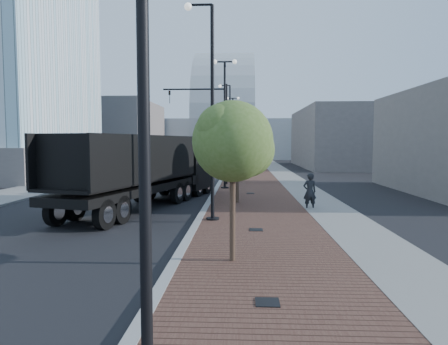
{
  "coord_description": "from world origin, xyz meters",
  "views": [
    {
      "loc": [
        1.87,
        -7.22,
        3.44
      ],
      "look_at": [
        1.0,
        12.0,
        2.0
      ],
      "focal_mm": 32.59,
      "sensor_mm": 36.0,
      "label": 1
    }
  ],
  "objects_px": {
    "dump_truck": "(162,174)",
    "dark_car_mid": "(159,167)",
    "white_sedan": "(186,173)",
    "pedestrian": "(310,192)"
  },
  "relations": [
    {
      "from": "dump_truck",
      "to": "pedestrian",
      "type": "bearing_deg",
      "value": -2.95
    },
    {
      "from": "dark_car_mid",
      "to": "white_sedan",
      "type": "bearing_deg",
      "value": -52.37
    },
    {
      "from": "white_sedan",
      "to": "pedestrian",
      "type": "distance_m",
      "value": 15.83
    },
    {
      "from": "dark_car_mid",
      "to": "pedestrian",
      "type": "xyz_separation_m",
      "value": [
        12.46,
        -23.09,
        0.22
      ]
    },
    {
      "from": "dump_truck",
      "to": "white_sedan",
      "type": "xyz_separation_m",
      "value": [
        -0.12,
        11.02,
        -0.8
      ]
    },
    {
      "from": "white_sedan",
      "to": "pedestrian",
      "type": "xyz_separation_m",
      "value": [
        8.15,
        -13.57,
        0.15
      ]
    },
    {
      "from": "dark_car_mid",
      "to": "pedestrian",
      "type": "distance_m",
      "value": 26.24
    },
    {
      "from": "dump_truck",
      "to": "dark_car_mid",
      "type": "height_order",
      "value": "dump_truck"
    },
    {
      "from": "dump_truck",
      "to": "dark_car_mid",
      "type": "bearing_deg",
      "value": 116.9
    },
    {
      "from": "dark_car_mid",
      "to": "pedestrian",
      "type": "bearing_deg",
      "value": -48.36
    }
  ]
}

